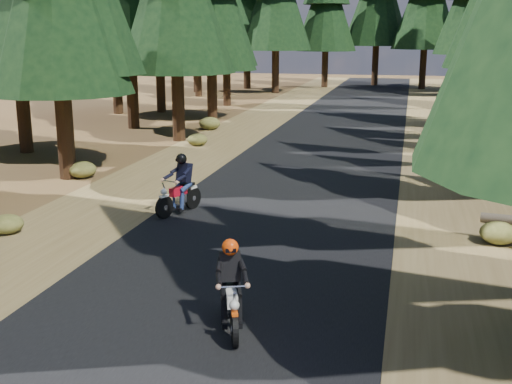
# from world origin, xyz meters

# --- Properties ---
(ground) EXTENTS (120.00, 120.00, 0.00)m
(ground) POSITION_xyz_m (0.00, 0.00, 0.00)
(ground) COLOR #432C17
(ground) RESTS_ON ground
(road) EXTENTS (6.00, 100.00, 0.01)m
(road) POSITION_xyz_m (0.00, 5.00, 0.01)
(road) COLOR black
(road) RESTS_ON ground
(shoulder_l) EXTENTS (3.20, 100.00, 0.01)m
(shoulder_l) POSITION_xyz_m (-4.60, 5.00, 0.00)
(shoulder_l) COLOR brown
(shoulder_l) RESTS_ON ground
(shoulder_r) EXTENTS (3.20, 100.00, 0.01)m
(shoulder_r) POSITION_xyz_m (4.60, 5.00, 0.00)
(shoulder_r) COLOR brown
(shoulder_r) RESTS_ON ground
(understory_shrubs) EXTENTS (15.01, 28.24, 0.60)m
(understory_shrubs) POSITION_xyz_m (-0.29, 5.93, 0.26)
(understory_shrubs) COLOR #474C1E
(understory_shrubs) RESTS_ON ground
(rider_lead) EXTENTS (1.01, 1.67, 1.43)m
(rider_lead) POSITION_xyz_m (0.68, -2.94, 0.48)
(rider_lead) COLOR beige
(rider_lead) RESTS_ON road
(rider_follow) EXTENTS (1.07, 1.78, 1.53)m
(rider_follow) POSITION_xyz_m (-2.40, 3.10, 0.51)
(rider_follow) COLOR #A10A1A
(rider_follow) RESTS_ON road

